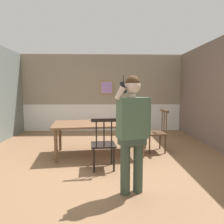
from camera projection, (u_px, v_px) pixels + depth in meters
ground_plane at (100, 162)px, 4.23m from camera, size 7.58×7.58×0.00m
room_back_partition at (102, 94)px, 7.51m from camera, size 5.87×0.17×2.77m
dining_table at (99, 126)px, 4.73m from camera, size 2.17×1.33×0.74m
chair_near_window at (157, 132)px, 4.96m from camera, size 0.51×0.51×1.02m
chair_by_doorway at (103, 144)px, 3.83m from camera, size 0.49×0.49×0.99m
person_figure at (133, 127)px, 2.88m from camera, size 0.54×0.33×1.69m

